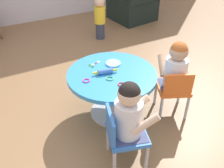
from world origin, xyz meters
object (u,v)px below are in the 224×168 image
craft_table (112,84)px  seated_child_left (129,112)px  seated_child_right (176,67)px  rolling_pin (105,71)px  armchair_dark (134,3)px  toddler_standing (100,17)px  child_chair_left (123,134)px  child_chair_right (174,89)px  craft_scissors (93,65)px

craft_table → seated_child_left: (-0.16, -0.58, 0.17)m
seated_child_right → rolling_pin: size_ratio=2.22×
seated_child_right → armchair_dark: size_ratio=0.60×
toddler_standing → rolling_pin: size_ratio=2.92×
seated_child_left → rolling_pin: size_ratio=2.22×
child_chair_left → child_chair_right: 0.79m
seated_child_left → seated_child_right: bearing=25.6°
seated_child_left → child_chair_right: size_ratio=0.95×
child_chair_left → seated_child_right: bearing=23.8°
craft_table → craft_scissors: size_ratio=5.94×
child_chair_left → seated_child_left: 0.23m
armchair_dark → child_chair_left: bearing=-123.2°
craft_table → toddler_standing: size_ratio=1.26×
craft_table → rolling_pin: rolling_pin is taller
rolling_pin → craft_scissors: 0.20m
rolling_pin → child_chair_left: bearing=-103.4°
craft_table → rolling_pin: 0.16m
child_chair_right → seated_child_left: bearing=-156.4°
craft_table → armchair_dark: size_ratio=0.99×
armchair_dark → toddler_standing: 1.01m
seated_child_right → craft_scissors: seated_child_right is taller
craft_table → child_chair_left: size_ratio=1.58×
child_chair_left → seated_child_right: 0.85m
child_chair_right → craft_scissors: child_chair_right is taller
craft_table → craft_scissors: bearing=112.9°
seated_child_left → seated_child_right: size_ratio=1.00×
armchair_dark → craft_scissors: 2.56m
seated_child_right → rolling_pin: bearing=156.8°
child_chair_left → seated_child_right: size_ratio=1.05×
armchair_dark → toddler_standing: (-0.90, -0.45, 0.05)m
seated_child_right → armchair_dark: (1.02, 2.39, -0.22)m
child_chair_left → child_chair_right: same height
child_chair_left → rolling_pin: bearing=76.6°
armchair_dark → child_chair_right: bearing=-113.2°
child_chair_right → child_chair_left: bearing=-158.2°
child_chair_left → armchair_dark: (1.78, 2.72, 0.00)m
toddler_standing → craft_scissors: toddler_standing is taller
rolling_pin → craft_scissors: (-0.03, 0.20, -0.02)m
seated_child_right → armchair_dark: bearing=66.8°
rolling_pin → seated_child_left: bearing=-99.6°
armchair_dark → rolling_pin: size_ratio=3.70×
toddler_standing → child_chair_right: bearing=-94.0°
child_chair_right → armchair_dark: (1.04, 2.42, 0.00)m
child_chair_right → seated_child_right: seated_child_right is taller
child_chair_left → armchair_dark: size_ratio=0.63×
toddler_standing → child_chair_left: bearing=-111.0°
child_chair_left → seated_child_right: seated_child_right is taller
craft_table → child_chair_left: child_chair_left is taller
child_chair_right → seated_child_right: 0.23m
rolling_pin → craft_scissors: rolling_pin is taller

